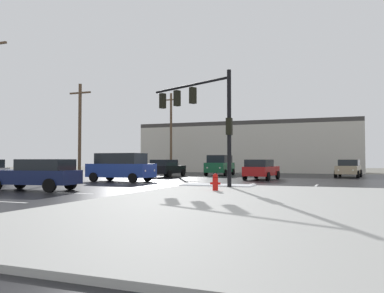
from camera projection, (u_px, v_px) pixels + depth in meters
ground_plane at (166, 182)px, 27.54m from camera, size 120.00×120.00×0.00m
road_asphalt at (166, 182)px, 27.54m from camera, size 44.00×44.00×0.02m
sidewalk_corner at (358, 209)px, 12.03m from camera, size 18.00×18.00×0.14m
snow_strip_curbside at (218, 185)px, 22.01m from camera, size 4.00×1.60×0.06m
lane_markings at (174, 184)px, 25.82m from camera, size 36.15×36.15×0.01m
traffic_signal_mast at (202, 109)px, 22.51m from camera, size 5.86×3.09×6.23m
fire_hydrant at (215, 182)px, 18.43m from camera, size 0.48×0.26×0.79m
strip_building_background at (249, 148)px, 51.72m from camera, size 27.64×8.00×6.37m
sedan_black at (167, 168)px, 36.35m from camera, size 2.10×4.57×1.58m
suv_green at (220, 165)px, 39.81m from camera, size 2.31×4.90×2.03m
suv_blue at (121, 167)px, 28.23m from camera, size 4.91×2.36×2.03m
sedan_tan at (349, 168)px, 35.64m from camera, size 2.40×4.67×1.58m
sedan_red at (261, 169)px, 31.07m from camera, size 2.30×4.64×1.58m
sedan_navy at (37, 174)px, 20.00m from camera, size 4.68×2.42×1.58m
utility_pole_far at (80, 128)px, 35.16m from camera, size 2.20×0.28×8.37m
utility_pole_distant at (171, 131)px, 48.57m from camera, size 2.20×0.28×9.81m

